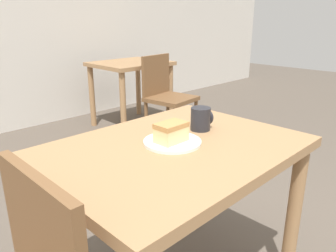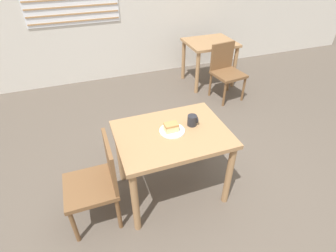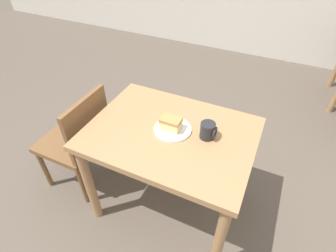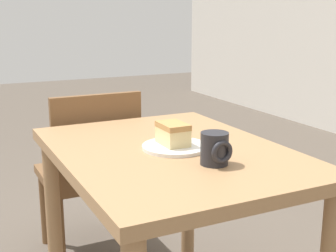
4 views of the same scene
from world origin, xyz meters
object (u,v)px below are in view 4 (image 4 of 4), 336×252
object	(u,v)px
cake_slice	(173,134)
coffee_mug	(215,149)
chair_near_window	(91,169)
plate	(175,147)
dining_table_near	(170,181)

from	to	relation	value
cake_slice	coffee_mug	bearing A→B (deg)	8.47
chair_near_window	cake_slice	world-z (taller)	chair_near_window
plate	cake_slice	world-z (taller)	cake_slice
chair_near_window	dining_table_near	bearing A→B (deg)	96.09
cake_slice	dining_table_near	bearing A→B (deg)	-68.66
plate	cake_slice	distance (m)	0.04
chair_near_window	coffee_mug	world-z (taller)	chair_near_window
dining_table_near	coffee_mug	bearing A→B (deg)	11.97
cake_slice	coffee_mug	distance (m)	0.22
dining_table_near	cake_slice	world-z (taller)	cake_slice
dining_table_near	cake_slice	bearing A→B (deg)	111.34
dining_table_near	chair_near_window	size ratio (longest dim) A/B	1.17
coffee_mug	chair_near_window	bearing A→B (deg)	-172.52
chair_near_window	plate	distance (m)	0.75
dining_table_near	cake_slice	distance (m)	0.16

